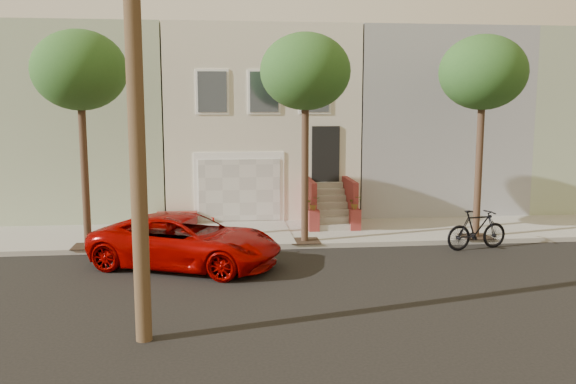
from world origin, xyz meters
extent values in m
plane|color=black|center=(0.00, 0.00, 0.00)|extent=(90.00, 90.00, 0.00)
cube|color=gray|center=(0.00, 5.35, 0.07)|extent=(40.00, 3.70, 0.15)
cube|color=beige|center=(0.00, 11.20, 3.65)|extent=(7.00, 8.00, 7.00)
cube|color=gray|center=(-6.80, 11.20, 3.65)|extent=(6.50, 8.00, 7.00)
cube|color=gray|center=(6.80, 11.20, 3.65)|extent=(6.50, 8.00, 7.00)
cube|color=gray|center=(13.30, 11.20, 3.65)|extent=(6.50, 8.00, 7.00)
cube|color=white|center=(-0.90, 7.22, 1.40)|extent=(3.20, 0.12, 2.50)
cube|color=silver|center=(-0.90, 7.16, 1.30)|extent=(2.90, 0.06, 2.20)
cube|color=gray|center=(-0.90, 5.35, 0.16)|extent=(3.20, 3.70, 0.02)
cube|color=maroon|center=(-3.10, 6.90, 0.37)|extent=(1.40, 0.45, 0.44)
cube|color=black|center=(2.20, 7.17, 2.55)|extent=(1.00, 0.06, 2.00)
cube|color=#3F4751|center=(-1.80, 7.17, 4.75)|extent=(1.00, 0.06, 1.40)
cube|color=white|center=(-1.80, 7.19, 4.75)|extent=(1.15, 0.05, 1.55)
cube|color=#3F4751|center=(0.00, 7.17, 4.75)|extent=(1.00, 0.06, 1.40)
cube|color=white|center=(0.00, 7.19, 4.75)|extent=(1.15, 0.05, 1.55)
cube|color=#3F4751|center=(1.80, 7.17, 4.75)|extent=(1.00, 0.06, 1.40)
cube|color=white|center=(1.80, 7.19, 4.75)|extent=(1.15, 0.05, 1.55)
cube|color=gray|center=(2.20, 5.38, 0.25)|extent=(1.20, 0.28, 0.20)
cube|color=gray|center=(2.20, 5.66, 0.45)|extent=(1.20, 0.28, 0.20)
cube|color=gray|center=(2.20, 5.94, 0.65)|extent=(1.20, 0.28, 0.20)
cube|color=gray|center=(2.20, 6.22, 0.85)|extent=(1.20, 0.28, 0.20)
cube|color=gray|center=(2.20, 6.50, 1.05)|extent=(1.20, 0.28, 0.20)
cube|color=gray|center=(2.20, 6.78, 1.25)|extent=(1.20, 0.28, 0.20)
cube|color=gray|center=(2.20, 7.06, 1.45)|extent=(1.20, 0.28, 0.20)
cube|color=maroon|center=(1.50, 6.22, 0.95)|extent=(0.18, 1.96, 1.60)
cube|color=maroon|center=(2.90, 6.22, 0.95)|extent=(0.18, 1.96, 1.60)
cube|color=maroon|center=(1.50, 5.34, 0.50)|extent=(0.35, 0.35, 0.70)
imported|color=#1F4D1B|center=(1.50, 5.34, 1.07)|extent=(0.40, 0.35, 0.45)
cube|color=maroon|center=(2.90, 5.34, 0.50)|extent=(0.35, 0.35, 0.70)
imported|color=#1F4D1B|center=(2.90, 5.34, 1.07)|extent=(0.41, 0.35, 0.45)
cube|color=#2D2116|center=(-5.50, 3.90, 0.15)|extent=(0.90, 0.90, 0.02)
cylinder|color=#362418|center=(-5.50, 3.90, 2.25)|extent=(0.22, 0.22, 4.20)
ellipsoid|color=#1F4D1B|center=(-5.50, 3.90, 5.30)|extent=(2.70, 2.57, 2.29)
cube|color=#2D2116|center=(1.00, 3.90, 0.15)|extent=(0.90, 0.90, 0.02)
cylinder|color=#362418|center=(1.00, 3.90, 2.25)|extent=(0.22, 0.22, 4.20)
ellipsoid|color=#1F4D1B|center=(1.00, 3.90, 5.30)|extent=(2.70, 2.57, 2.29)
cube|color=#2D2116|center=(6.50, 3.90, 0.15)|extent=(0.90, 0.90, 0.02)
cylinder|color=#362418|center=(6.50, 3.90, 2.25)|extent=(0.22, 0.22, 4.20)
ellipsoid|color=#1F4D1B|center=(6.50, 3.90, 5.30)|extent=(2.70, 2.57, 2.29)
cylinder|color=#412B1E|center=(-3.00, -3.20, 5.00)|extent=(0.30, 0.30, 10.00)
imported|color=#970200|center=(-2.49, 1.86, 0.71)|extent=(5.61, 4.10, 1.42)
imported|color=black|center=(6.08, 2.88, 0.61)|extent=(2.09, 0.95, 1.21)
camera|label=1|loc=(-1.50, -14.18, 4.40)|focal=37.72mm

